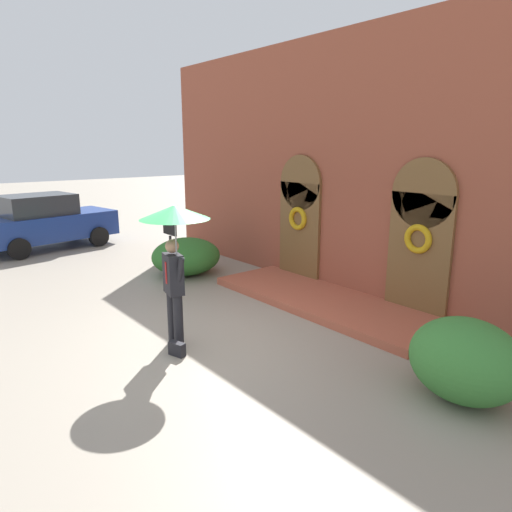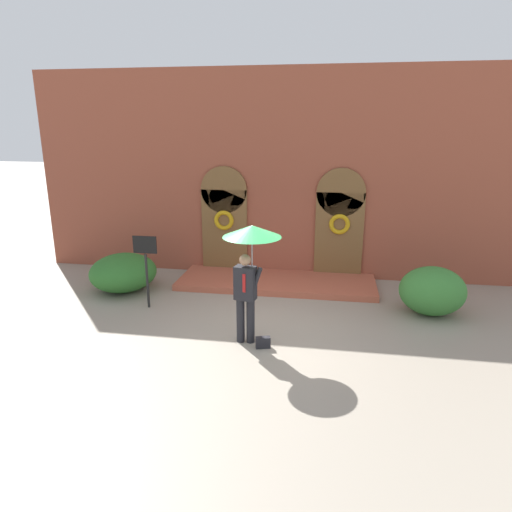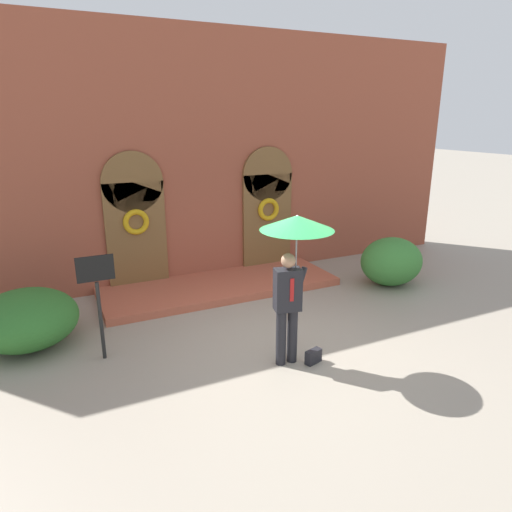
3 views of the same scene
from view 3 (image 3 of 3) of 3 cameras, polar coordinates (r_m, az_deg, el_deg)
The scene contains 7 objects.
ground_plane at distance 7.78m, azimuth 3.85°, elevation -11.62°, with size 80.00×80.00×0.00m, color gray.
building_facade at distance 10.69m, azimuth -6.98°, elevation 11.30°, with size 14.00×2.30×5.60m.
person_with_umbrella at distance 6.73m, azimuth 4.83°, elevation 1.34°, with size 1.10×1.10×2.36m.
handbag at distance 7.40m, azimuth 7.18°, elevation -12.35°, with size 0.28×0.12×0.22m, color black.
sign_post at distance 7.45m, azimuth -19.19°, elevation -4.10°, with size 0.56×0.06×1.72m.
shrub_left at distance 8.64m, azimuth -26.78°, elevation -7.04°, with size 1.68×1.78×0.94m, color #2D6B28.
shrub_right at distance 10.88m, azimuth 16.56°, elevation -0.65°, with size 1.45×1.25×1.10m, color #387A33.
Camera 3 is at (-3.39, -5.93, 3.73)m, focal length 32.00 mm.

